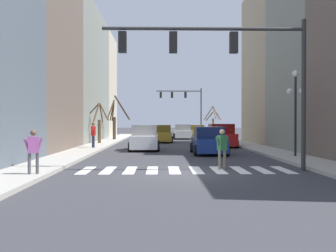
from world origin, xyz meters
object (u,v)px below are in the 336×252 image
at_px(traffic_signal_far, 185,101).
at_px(car_parked_left_mid, 182,132).
at_px(street_lamp_right_corner, 295,96).
at_px(pedestrian_crossing_street, 93,133).
at_px(car_driving_toward_lane, 209,141).
at_px(pedestrian_waiting_at_curb, 33,148).
at_px(car_driving_away_lane, 221,136).
at_px(car_parked_right_far, 145,139).
at_px(street_tree_right_near, 213,121).
at_px(street_tree_right_mid, 115,120).
at_px(pedestrian_near_right_corner, 222,146).
at_px(traffic_signal_near, 227,57).
at_px(car_parked_left_far, 197,131).
at_px(car_parked_left_near, 162,134).
at_px(street_tree_right_far, 99,123).

xyz_separation_m(traffic_signal_far, car_parked_left_mid, (-0.90, -9.70, -4.19)).
distance_m(street_lamp_right_corner, pedestrian_crossing_street, 14.18).
xyz_separation_m(car_driving_toward_lane, pedestrian_waiting_at_curb, (-7.43, -10.24, 0.28)).
distance_m(car_driving_toward_lane, pedestrian_crossing_street, 8.76).
distance_m(car_driving_away_lane, car_parked_right_far, 6.92).
distance_m(car_driving_toward_lane, street_tree_right_near, 26.34).
distance_m(traffic_signal_far, car_parked_left_mid, 10.60).
bearing_deg(pedestrian_crossing_street, street_tree_right_mid, 155.75).
xyz_separation_m(car_driving_away_lane, pedestrian_near_right_corner, (-2.25, -14.69, 0.15)).
bearing_deg(traffic_signal_near, car_parked_left_far, 86.58).
height_order(car_parked_left_near, car_parked_right_far, car_parked_right_far).
height_order(car_driving_toward_lane, street_tree_right_far, street_tree_right_far).
xyz_separation_m(street_lamp_right_corner, car_parked_left_near, (-7.05, 16.81, -2.60)).
distance_m(car_parked_left_near, pedestrian_waiting_at_curb, 24.35).
bearing_deg(street_tree_right_far, street_tree_right_mid, 85.61).
relative_size(traffic_signal_near, car_parked_right_far, 1.90).
bearing_deg(street_lamp_right_corner, pedestrian_waiting_at_curb, -148.80).
bearing_deg(street_tree_right_mid, car_parked_left_far, 46.52).
height_order(street_lamp_right_corner, street_tree_right_mid, street_tree_right_mid).
distance_m(pedestrian_waiting_at_curb, street_tree_right_near, 37.98).
xyz_separation_m(street_lamp_right_corner, car_parked_right_far, (-8.33, 6.45, -2.57)).
distance_m(traffic_signal_near, street_lamp_right_corner, 6.98).
height_order(car_parked_left_mid, pedestrian_near_right_corner, car_parked_left_mid).
xyz_separation_m(traffic_signal_far, car_parked_left_near, (-3.30, -17.62, -4.20)).
bearing_deg(street_tree_right_near, car_driving_toward_lane, -98.29).
relative_size(traffic_signal_far, pedestrian_crossing_street, 3.74).
bearing_deg(car_driving_toward_lane, car_parked_left_far, -3.84).
distance_m(car_parked_left_mid, pedestrian_near_right_corner, 29.36).
relative_size(car_parked_right_far, street_tree_right_far, 1.23).
bearing_deg(traffic_signal_far, pedestrian_waiting_at_curb, -100.84).
relative_size(pedestrian_near_right_corner, street_tree_right_near, 0.43).
distance_m(car_parked_left_far, street_tree_right_mid, 13.99).
bearing_deg(car_parked_right_far, street_tree_right_near, 160.93).
height_order(car_parked_left_mid, street_tree_right_mid, street_tree_right_mid).
xyz_separation_m(pedestrian_crossing_street, street_tree_right_mid, (0.04, 13.48, 1.02)).
bearing_deg(traffic_signal_far, car_driving_away_lane, -86.90).
bearing_deg(pedestrian_near_right_corner, street_tree_right_far, -101.92).
xyz_separation_m(car_driving_away_lane, car_driving_toward_lane, (-1.84, -6.90, -0.06)).
height_order(car_parked_left_near, pedestrian_near_right_corner, car_parked_left_near).
xyz_separation_m(pedestrian_waiting_at_curb, street_tree_right_mid, (-0.29, 27.77, 1.17)).
distance_m(car_parked_left_near, pedestrian_near_right_corner, 21.57).
bearing_deg(pedestrian_crossing_street, traffic_signal_far, 139.01).
relative_size(street_lamp_right_corner, pedestrian_crossing_street, 2.55).
distance_m(car_parked_left_near, pedestrian_crossing_street, 10.83).
relative_size(car_parked_left_far, street_tree_right_far, 1.20).
xyz_separation_m(pedestrian_waiting_at_curb, street_tree_right_near, (11.22, 36.27, 0.99)).
distance_m(car_parked_left_mid, car_parked_right_far, 18.65).
bearing_deg(pedestrian_near_right_corner, car_driving_toward_lane, -128.77).
bearing_deg(street_tree_right_mid, pedestrian_near_right_corner, -73.89).
distance_m(street_lamp_right_corner, car_driving_toward_lane, 5.91).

